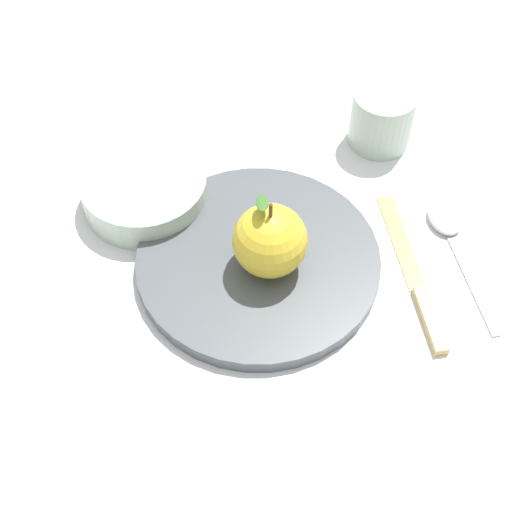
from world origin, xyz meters
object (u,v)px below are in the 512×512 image
Objects in this scene: side_bowl at (144,188)px; spoon at (450,232)px; dinner_plate at (256,262)px; knife at (417,283)px; apple at (270,241)px; cup at (382,116)px.

spoon is (-0.28, -0.17, -0.02)m from side_bowl.
knife is (-0.14, -0.09, -0.01)m from dinner_plate.
apple is 0.66× the size of side_bowl.
knife is (-0.15, 0.15, -0.03)m from cup.
side_bowl is at bearing 2.89° from dinner_plate.
knife is (-0.12, -0.08, -0.05)m from apple.
knife is at bearing -146.26° from apple.
cup is (-0.14, -0.25, 0.02)m from side_bowl.
dinner_plate is 3.46× the size of cup.
apple is at bearing -176.30° from side_bowl.
apple reaches higher than knife.
dinner_plate is at bearing -177.11° from side_bowl.
dinner_plate reaches higher than spoon.
cup reaches higher than spoon.
spoon is at bearing -128.67° from dinner_plate.
spoon is (-0.14, 0.07, -0.03)m from cup.
dinner_plate is 0.15m from side_bowl.
cup is 0.44× the size of knife.
dinner_plate is at bearing 92.00° from cup.
side_bowl is (0.16, 0.01, -0.03)m from apple.
side_bowl is 1.89× the size of cup.
apple is at bearing 33.74° from knife.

